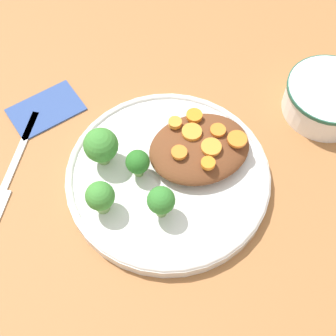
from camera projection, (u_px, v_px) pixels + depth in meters
ground_plane at (168, 180)px, 0.65m from camera, size 4.00×4.00×0.00m
plate at (168, 176)px, 0.64m from camera, size 0.28×0.28×0.02m
dip_bowl at (328, 97)px, 0.68m from camera, size 0.13×0.13×0.05m
stew_mound at (199, 148)px, 0.63m from camera, size 0.14×0.11×0.03m
broccoli_floret_0 at (138, 163)px, 0.61m from camera, size 0.03×0.03×0.05m
broccoli_floret_1 at (101, 146)px, 0.61m from camera, size 0.05×0.05×0.06m
broccoli_floret_2 at (161, 201)px, 0.57m from camera, size 0.04×0.04×0.05m
broccoli_floret_3 at (100, 197)px, 0.58m from camera, size 0.04×0.04×0.05m
carrot_slice_0 at (192, 132)px, 0.62m from camera, size 0.03×0.03×0.01m
carrot_slice_1 at (210, 145)px, 0.61m from camera, size 0.03×0.03×0.00m
carrot_slice_2 at (179, 153)px, 0.61m from camera, size 0.02×0.02×0.01m
carrot_slice_3 at (175, 123)px, 0.63m from camera, size 0.02×0.02×0.01m
carrot_slice_4 at (238, 142)px, 0.61m from camera, size 0.03×0.03×0.00m
carrot_slice_5 at (208, 163)px, 0.60m from camera, size 0.02×0.02×0.01m
carrot_slice_6 at (218, 130)px, 0.62m from camera, size 0.02×0.02×0.00m
carrot_slice_7 at (194, 116)px, 0.64m from camera, size 0.02×0.02×0.01m
fork at (8, 178)px, 0.64m from camera, size 0.11×0.17×0.01m
napkin at (46, 109)px, 0.71m from camera, size 0.12×0.09×0.01m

